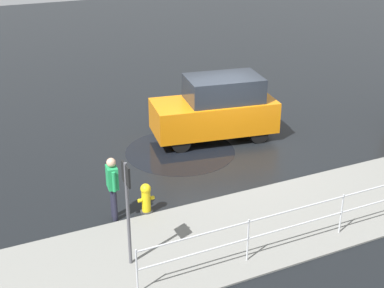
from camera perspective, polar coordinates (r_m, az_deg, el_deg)
name	(u,v)px	position (r m, az deg, el deg)	size (l,w,h in m)	color
ground_plane	(223,150)	(16.65, 3.30, -0.63)	(60.00, 60.00, 0.00)	black
kerb_strip	(303,214)	(13.54, 11.81, -7.30)	(24.00, 3.20, 0.04)	slate
moving_hatchback	(216,108)	(17.12, 2.62, 3.82)	(4.12, 2.31, 2.06)	orange
fire_hydrant	(146,199)	(13.19, -4.92, -5.83)	(0.42, 0.31, 0.80)	gold
pedestrian	(113,184)	(12.78, -8.48, -4.20)	(0.28, 0.57, 1.62)	#1E8C4C
metal_railing	(342,207)	(12.63, 15.72, -6.45)	(9.90, 0.04, 1.05)	#B7BABF
sign_post	(127,200)	(10.83, -6.92, -5.92)	(0.07, 0.44, 2.40)	#4C4C51
puddle_patch	(180,151)	(16.53, -1.27, -0.77)	(3.40, 3.40, 0.01)	black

